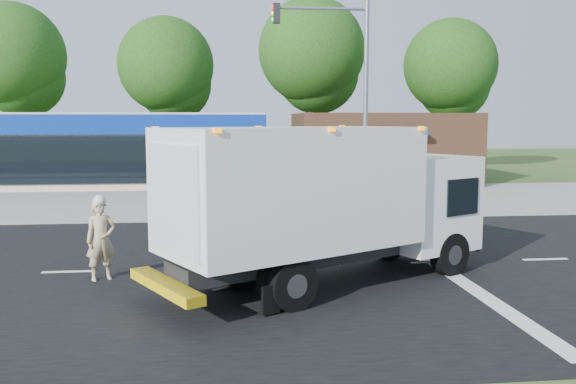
# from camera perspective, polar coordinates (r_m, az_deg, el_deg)

# --- Properties ---
(ground) EXTENTS (120.00, 120.00, 0.00)m
(ground) POSITION_cam_1_polar(r_m,az_deg,el_deg) (15.27, 2.70, -6.92)
(ground) COLOR #385123
(ground) RESTS_ON ground
(road_asphalt) EXTENTS (60.00, 14.00, 0.02)m
(road_asphalt) POSITION_cam_1_polar(r_m,az_deg,el_deg) (15.27, 2.70, -6.90)
(road_asphalt) COLOR black
(road_asphalt) RESTS_ON ground
(sidewalk) EXTENTS (60.00, 2.40, 0.12)m
(sidewalk) POSITION_cam_1_polar(r_m,az_deg,el_deg) (23.24, -0.44, -2.04)
(sidewalk) COLOR gray
(sidewalk) RESTS_ON ground
(parking_apron) EXTENTS (60.00, 9.00, 0.02)m
(parking_apron) POSITION_cam_1_polar(r_m,az_deg,el_deg) (28.97, -1.60, -0.40)
(parking_apron) COLOR gray
(parking_apron) RESTS_ON ground
(lane_markings) EXTENTS (55.20, 7.00, 0.01)m
(lane_markings) POSITION_cam_1_polar(r_m,az_deg,el_deg) (14.26, 8.98, -7.91)
(lane_markings) COLOR silver
(lane_markings) RESTS_ON road_asphalt
(ems_box_truck) EXTENTS (8.03, 5.89, 3.47)m
(ems_box_truck) POSITION_cam_1_polar(r_m,az_deg,el_deg) (13.14, 3.41, -0.26)
(ems_box_truck) COLOR black
(ems_box_truck) RESTS_ON ground
(emergency_worker) EXTENTS (0.79, 0.68, 1.95)m
(emergency_worker) POSITION_cam_1_polar(r_m,az_deg,el_deg) (14.36, -17.10, -4.19)
(emergency_worker) COLOR #CCB688
(emergency_worker) RESTS_ON ground
(retail_strip_mall) EXTENTS (18.00, 6.20, 4.00)m
(retail_strip_mall) POSITION_cam_1_polar(r_m,az_deg,el_deg) (35.26, -17.20, 3.84)
(retail_strip_mall) COLOR beige
(retail_strip_mall) RESTS_ON ground
(brown_storefront) EXTENTS (10.00, 6.70, 4.00)m
(brown_storefront) POSITION_cam_1_polar(r_m,az_deg,el_deg) (35.90, 8.83, 4.09)
(brown_storefront) COLOR #382316
(brown_storefront) RESTS_ON ground
(traffic_signal_pole) EXTENTS (3.51, 0.25, 8.00)m
(traffic_signal_pole) POSITION_cam_1_polar(r_m,az_deg,el_deg) (22.78, 5.70, 10.02)
(traffic_signal_pole) COLOR gray
(traffic_signal_pole) RESTS_ON ground
(background_trees) EXTENTS (36.77, 7.39, 12.10)m
(background_trees) POSITION_cam_1_polar(r_m,az_deg,el_deg) (43.01, -4.35, 11.75)
(background_trees) COLOR #332114
(background_trees) RESTS_ON ground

